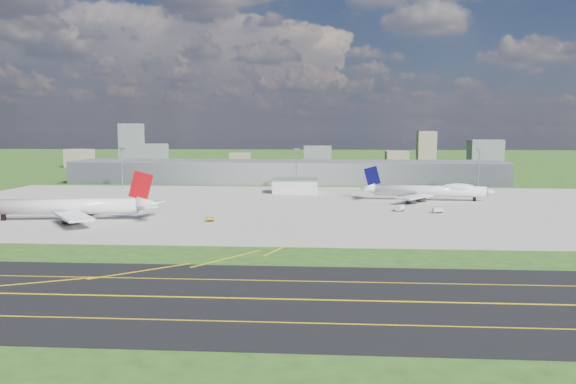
# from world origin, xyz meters

# --- Properties ---
(ground) EXTENTS (1400.00, 1400.00, 0.00)m
(ground) POSITION_xyz_m (0.00, 150.00, 0.00)
(ground) COLOR #234716
(ground) RESTS_ON ground
(taxiway) EXTENTS (1400.00, 60.00, 0.06)m
(taxiway) POSITION_xyz_m (0.00, -110.00, 0.03)
(taxiway) COLOR black
(taxiway) RESTS_ON ground
(apron) EXTENTS (360.00, 190.00, 0.08)m
(apron) POSITION_xyz_m (10.00, 40.00, 0.04)
(apron) COLOR gray
(apron) RESTS_ON ground
(terminal) EXTENTS (300.00, 42.00, 15.00)m
(terminal) POSITION_xyz_m (0.00, 165.00, 7.50)
(terminal) COLOR gray
(terminal) RESTS_ON ground
(ops_building) EXTENTS (26.00, 16.00, 8.00)m
(ops_building) POSITION_xyz_m (10.00, 100.00, 4.00)
(ops_building) COLOR silver
(ops_building) RESTS_ON ground
(mast_west) EXTENTS (3.50, 2.00, 25.90)m
(mast_west) POSITION_xyz_m (-100.00, 115.00, 17.71)
(mast_west) COLOR gray
(mast_west) RESTS_ON ground
(mast_center) EXTENTS (3.50, 2.00, 25.90)m
(mast_center) POSITION_xyz_m (10.00, 115.00, 17.71)
(mast_center) COLOR gray
(mast_center) RESTS_ON ground
(mast_east) EXTENTS (3.50, 2.00, 25.90)m
(mast_east) POSITION_xyz_m (120.00, 115.00, 17.71)
(mast_east) COLOR gray
(mast_east) RESTS_ON ground
(airliner_red_twin) EXTENTS (74.35, 57.52, 20.41)m
(airliner_red_twin) POSITION_xyz_m (-76.80, -7.29, 5.44)
(airliner_red_twin) COLOR silver
(airliner_red_twin) RESTS_ON ground
(airliner_blue_quad) EXTENTS (69.12, 53.93, 18.05)m
(airliner_blue_quad) POSITION_xyz_m (82.56, 69.03, 5.01)
(airliner_blue_quad) COLOR silver
(airliner_blue_quad) RESTS_ON ground
(fire_truck) EXTENTS (7.93, 3.97, 3.38)m
(fire_truck) POSITION_xyz_m (-73.07, -12.03, 1.69)
(fire_truck) COLOR maroon
(fire_truck) RESTS_ON ground
(tug_yellow) EXTENTS (3.67, 2.97, 1.63)m
(tug_yellow) POSITION_xyz_m (-18.63, -7.22, 0.86)
(tug_yellow) COLOR #BA7F0A
(tug_yellow) RESTS_ON ground
(van_white_near) EXTENTS (4.50, 5.99, 2.76)m
(van_white_near) POSITION_xyz_m (62.04, 27.58, 1.39)
(van_white_near) COLOR silver
(van_white_near) RESTS_ON ground
(van_white_far) EXTENTS (4.85, 3.35, 2.32)m
(van_white_far) POSITION_xyz_m (78.02, 22.53, 1.18)
(van_white_far) COLOR silver
(van_white_far) RESTS_ON ground
(bldg_far_w) EXTENTS (24.00, 20.00, 18.00)m
(bldg_far_w) POSITION_xyz_m (-220.00, 320.00, 9.00)
(bldg_far_w) COLOR gray
(bldg_far_w) RESTS_ON ground
(bldg_w) EXTENTS (28.00, 22.00, 24.00)m
(bldg_w) POSITION_xyz_m (-140.00, 300.00, 12.00)
(bldg_w) COLOR slate
(bldg_w) RESTS_ON ground
(bldg_cw) EXTENTS (20.00, 18.00, 14.00)m
(bldg_cw) POSITION_xyz_m (-60.00, 340.00, 7.00)
(bldg_cw) COLOR gray
(bldg_cw) RESTS_ON ground
(bldg_c) EXTENTS (26.00, 20.00, 22.00)m
(bldg_c) POSITION_xyz_m (20.00, 310.00, 11.00)
(bldg_c) COLOR slate
(bldg_c) RESTS_ON ground
(bldg_ce) EXTENTS (22.00, 24.00, 16.00)m
(bldg_ce) POSITION_xyz_m (100.00, 350.00, 8.00)
(bldg_ce) COLOR gray
(bldg_ce) RESTS_ON ground
(bldg_e) EXTENTS (30.00, 22.00, 28.00)m
(bldg_e) POSITION_xyz_m (180.00, 320.00, 14.00)
(bldg_e) COLOR slate
(bldg_e) RESTS_ON ground
(bldg_tall_w) EXTENTS (22.00, 20.00, 44.00)m
(bldg_tall_w) POSITION_xyz_m (-180.00, 360.00, 22.00)
(bldg_tall_w) COLOR slate
(bldg_tall_w) RESTS_ON ground
(bldg_tall_e) EXTENTS (20.00, 18.00, 36.00)m
(bldg_tall_e) POSITION_xyz_m (140.00, 410.00, 18.00)
(bldg_tall_e) COLOR gray
(bldg_tall_e) RESTS_ON ground
(tree_far_w) EXTENTS (7.20, 7.20, 8.80)m
(tree_far_w) POSITION_xyz_m (-200.00, 270.00, 5.18)
(tree_far_w) COLOR #382314
(tree_far_w) RESTS_ON ground
(tree_w) EXTENTS (6.75, 6.75, 8.25)m
(tree_w) POSITION_xyz_m (-110.00, 265.00, 4.86)
(tree_w) COLOR #382314
(tree_w) RESTS_ON ground
(tree_c) EXTENTS (8.10, 8.10, 9.90)m
(tree_c) POSITION_xyz_m (-20.00, 280.00, 5.84)
(tree_c) COLOR #382314
(tree_c) RESTS_ON ground
(tree_e) EXTENTS (7.65, 7.65, 9.35)m
(tree_e) POSITION_xyz_m (70.00, 275.00, 5.51)
(tree_e) COLOR #382314
(tree_e) RESTS_ON ground
(tree_far_e) EXTENTS (6.30, 6.30, 7.70)m
(tree_far_e) POSITION_xyz_m (160.00, 285.00, 4.53)
(tree_far_e) COLOR #382314
(tree_far_e) RESTS_ON ground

